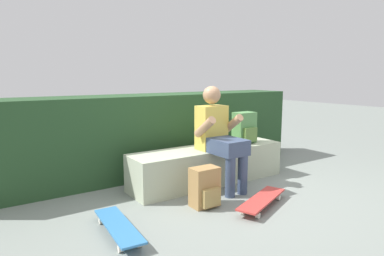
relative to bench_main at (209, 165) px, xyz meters
name	(u,v)px	position (x,y,z in m)	size (l,w,h in m)	color
ground_plane	(227,190)	(0.00, -0.35, -0.22)	(24.00, 24.00, 0.00)	gray
bench_main	(209,165)	(0.00, 0.00, 0.00)	(2.01, 0.50, 0.44)	#ADB79B
person_skater	(219,134)	(-0.02, -0.22, 0.42)	(0.49, 0.62, 1.19)	gold
skateboard_near_person	(262,200)	(-0.03, -0.93, -0.14)	(0.82, 0.49, 0.09)	#BC3833
skateboard_beside_bench	(118,226)	(-1.45, -0.70, -0.14)	(0.26, 0.81, 0.09)	teal
backpack_on_bench	(245,128)	(0.58, -0.01, 0.41)	(0.28, 0.23, 0.40)	#51894C
backpack_on_ground	(205,188)	(-0.49, -0.60, -0.03)	(0.28, 0.23, 0.40)	#A37A47
hedge_row	(148,134)	(-0.42, 0.81, 0.31)	(4.52, 0.67, 1.06)	#234325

